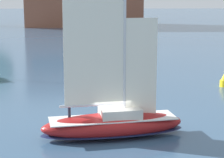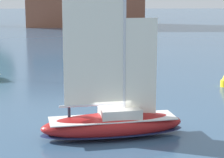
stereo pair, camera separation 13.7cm
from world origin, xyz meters
name	(u,v)px [view 1 (the left image)]	position (x,y,z in m)	size (l,w,h in m)	color
ground_plane	(113,137)	(0.00, 0.00, 0.00)	(400.00, 400.00, 0.00)	#385675
sailboat_main	(113,122)	(0.01, 0.00, 1.08)	(10.24, 4.55, 13.60)	maroon
sailboat_moored_near_marina	(127,39)	(4.03, 54.11, 0.63)	(7.01, 4.12, 9.32)	maroon
channel_buoy	(224,80)	(11.94, 15.44, 0.65)	(0.90, 0.90, 1.67)	yellow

